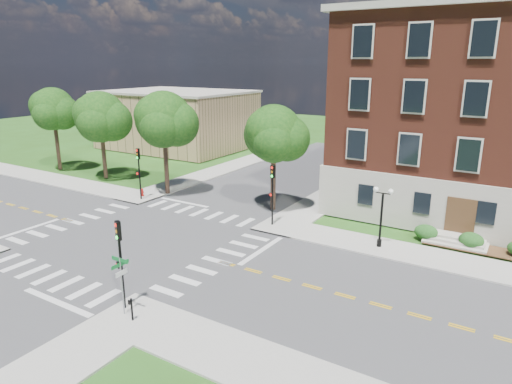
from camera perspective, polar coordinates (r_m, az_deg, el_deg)
The scene contains 19 objects.
ground at distance 34.61m, azimuth -14.62°, elevation -5.75°, with size 160.00×160.00×0.00m, color #295016.
road_ew at distance 34.61m, azimuth -14.62°, elevation -5.74°, with size 90.00×12.00×0.01m, color #3D3D3F.
road_ns at distance 34.61m, azimuth -14.62°, elevation -5.74°, with size 12.00×90.00×0.01m, color #3D3D3F.
sidewalk_ne at distance 40.19m, azimuth 18.08°, elevation -2.88°, with size 34.00×34.00×0.12m.
sidewalk_nw at distance 55.42m, azimuth -14.37°, elevation 2.50°, with size 34.00×34.00×0.12m.
crosswalk_east at distance 30.15m, azimuth -4.93°, elevation -8.60°, with size 2.20×10.20×0.02m, color silver, non-canonical shape.
stop_bar_east at distance 31.61m, azimuth 0.68°, elevation -7.33°, with size 0.40×5.50×0.00m, color silver.
secondary_building at distance 69.65m, azimuth -9.81°, elevation 8.97°, with size 20.40×15.40×8.30m.
tree_a at distance 58.36m, azimuth -24.03°, elevation 9.44°, with size 4.90×4.90×9.59m.
tree_b at distance 52.04m, azimuth -18.88°, elevation 8.86°, with size 5.45×5.45×9.44m.
tree_c at distance 44.08m, azimuth -11.47°, elevation 8.86°, with size 5.32×5.32×9.85m.
tree_d at distance 38.34m, azimuth 2.23°, elevation 7.30°, with size 4.80×4.80×9.04m.
traffic_signal_se at distance 24.20m, azimuth -16.64°, elevation -7.39°, with size 0.38×0.46×4.80m.
traffic_signal_ne at distance 35.19m, azimuth 2.07°, elevation 0.61°, with size 0.38×0.45×4.80m.
traffic_signal_nw at distance 43.28m, azimuth -14.44°, elevation 3.04°, with size 0.35×0.40×4.80m.
twin_lamp_west at distance 32.31m, azimuth 15.41°, elevation -2.62°, with size 1.36×0.36×4.23m.
street_sign_pole at distance 23.98m, azimuth -16.50°, elevation -9.90°, with size 1.10×1.10×3.10m.
push_button_post at distance 24.01m, azimuth -15.31°, elevation -13.84°, with size 0.14×0.21×1.20m.
fire_hydrant at distance 44.93m, azimuth -14.04°, elevation -0.05°, with size 0.35×0.35×0.75m.
Camera 1 is at (23.68, -21.92, 12.51)m, focal length 32.00 mm.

